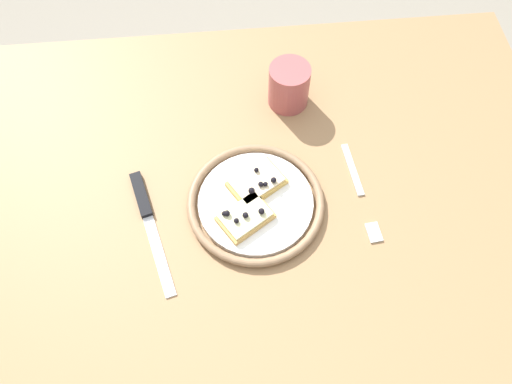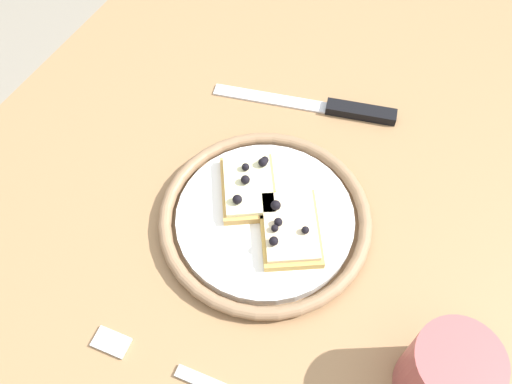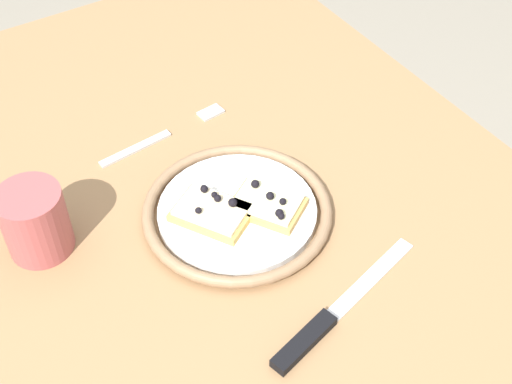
{
  "view_description": "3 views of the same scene",
  "coord_description": "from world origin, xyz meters",
  "px_view_note": "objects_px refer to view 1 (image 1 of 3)",
  "views": [
    {
      "loc": [
        0.02,
        0.43,
        1.53
      ],
      "look_at": [
        -0.02,
        0.0,
        0.76
      ],
      "focal_mm": 35.32,
      "sensor_mm": 36.0,
      "label": 1
    },
    {
      "loc": [
        -0.3,
        -0.11,
        1.29
      ],
      "look_at": [
        0.0,
        0.04,
        0.76
      ],
      "focal_mm": 38.45,
      "sensor_mm": 36.0,
      "label": 2
    },
    {
      "loc": [
        0.5,
        -0.28,
        1.41
      ],
      "look_at": [
        -0.02,
        0.05,
        0.77
      ],
      "focal_mm": 49.69,
      "sensor_mm": 36.0,
      "label": 3
    }
  ],
  "objects_px": {
    "plate": "(256,203)",
    "fork": "(360,192)",
    "cup": "(289,86)",
    "pizza_slice_far": "(243,217)",
    "knife": "(146,211)",
    "pizza_slice_near": "(257,182)",
    "dining_table": "(244,216)"
  },
  "relations": [
    {
      "from": "pizza_slice_far",
      "to": "cup",
      "type": "bearing_deg",
      "value": -113.12
    },
    {
      "from": "fork",
      "to": "pizza_slice_far",
      "type": "bearing_deg",
      "value": 10.47
    },
    {
      "from": "plate",
      "to": "cup",
      "type": "distance_m",
      "value": 0.24
    },
    {
      "from": "dining_table",
      "to": "pizza_slice_far",
      "type": "bearing_deg",
      "value": 84.89
    },
    {
      "from": "dining_table",
      "to": "cup",
      "type": "relative_size",
      "value": 13.43
    },
    {
      "from": "plate",
      "to": "fork",
      "type": "bearing_deg",
      "value": -177.8
    },
    {
      "from": "fork",
      "to": "cup",
      "type": "distance_m",
      "value": 0.24
    },
    {
      "from": "dining_table",
      "to": "pizza_slice_far",
      "type": "distance_m",
      "value": 0.12
    },
    {
      "from": "plate",
      "to": "fork",
      "type": "distance_m",
      "value": 0.19
    },
    {
      "from": "pizza_slice_near",
      "to": "pizza_slice_far",
      "type": "distance_m",
      "value": 0.07
    },
    {
      "from": "pizza_slice_far",
      "to": "cup",
      "type": "height_order",
      "value": "cup"
    },
    {
      "from": "dining_table",
      "to": "fork",
      "type": "xyz_separation_m",
      "value": [
        -0.21,
        0.01,
        0.09
      ]
    },
    {
      "from": "pizza_slice_near",
      "to": "knife",
      "type": "relative_size",
      "value": 0.48
    },
    {
      "from": "pizza_slice_near",
      "to": "fork",
      "type": "bearing_deg",
      "value": 172.03
    },
    {
      "from": "pizza_slice_near",
      "to": "pizza_slice_far",
      "type": "height_order",
      "value": "same"
    },
    {
      "from": "pizza_slice_far",
      "to": "pizza_slice_near",
      "type": "bearing_deg",
      "value": -115.18
    },
    {
      "from": "pizza_slice_far",
      "to": "plate",
      "type": "bearing_deg",
      "value": -128.04
    },
    {
      "from": "fork",
      "to": "pizza_slice_near",
      "type": "bearing_deg",
      "value": -7.97
    },
    {
      "from": "cup",
      "to": "plate",
      "type": "bearing_deg",
      "value": 69.37
    },
    {
      "from": "dining_table",
      "to": "knife",
      "type": "distance_m",
      "value": 0.19
    },
    {
      "from": "cup",
      "to": "fork",
      "type": "bearing_deg",
      "value": 115.04
    },
    {
      "from": "pizza_slice_near",
      "to": "cup",
      "type": "xyz_separation_m",
      "value": [
        -0.08,
        -0.19,
        0.02
      ]
    },
    {
      "from": "cup",
      "to": "dining_table",
      "type": "bearing_deg",
      "value": 62.77
    },
    {
      "from": "fork",
      "to": "plate",
      "type": "bearing_deg",
      "value": 2.2
    },
    {
      "from": "pizza_slice_near",
      "to": "pizza_slice_far",
      "type": "bearing_deg",
      "value": 64.82
    },
    {
      "from": "dining_table",
      "to": "cup",
      "type": "distance_m",
      "value": 0.26
    },
    {
      "from": "dining_table",
      "to": "knife",
      "type": "xyz_separation_m",
      "value": [
        0.17,
        0.02,
        0.09
      ]
    },
    {
      "from": "pizza_slice_far",
      "to": "knife",
      "type": "height_order",
      "value": "pizza_slice_far"
    },
    {
      "from": "pizza_slice_near",
      "to": "pizza_slice_far",
      "type": "xyz_separation_m",
      "value": [
        0.03,
        0.06,
        0.0
      ]
    },
    {
      "from": "pizza_slice_far",
      "to": "fork",
      "type": "bearing_deg",
      "value": -169.53
    },
    {
      "from": "dining_table",
      "to": "plate",
      "type": "xyz_separation_m",
      "value": [
        -0.02,
        0.02,
        0.09
      ]
    },
    {
      "from": "pizza_slice_far",
      "to": "knife",
      "type": "bearing_deg",
      "value": -12.48
    }
  ]
}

